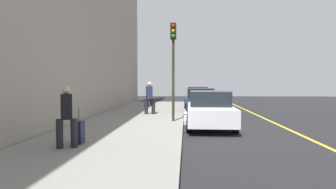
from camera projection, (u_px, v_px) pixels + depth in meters
The scene contains 12 objects.
ground_plane at pixel (207, 128), 11.86m from camera, with size 56.00×56.00×0.00m, color black.
sidewalk at pixel (129, 125), 12.07m from camera, with size 28.00×4.60×0.15m, color gray.
lane_stripe_centre at pixel (286, 128), 11.66m from camera, with size 28.00×0.14×0.01m, color gold.
snow_bank_curb at pixel (189, 116), 15.25m from camera, with size 5.35×0.56×0.22m, color white.
parked_car_maroon at pixel (197, 96), 24.29m from camera, with size 4.79×1.91×1.51m.
parked_car_navy at pixel (200, 100), 18.27m from camera, with size 4.66×2.00×1.51m.
parked_car_white at pixel (209, 109), 12.04m from camera, with size 4.57×1.94×1.51m.
pedestrian_navy_coat at pixel (150, 97), 15.63m from camera, with size 0.51×0.58×1.76m.
pedestrian_black_coat at pixel (67, 115), 7.48m from camera, with size 0.51×0.51×1.63m.
pedestrian_tan_coat at pixel (149, 94), 21.00m from camera, with size 0.53×0.53×1.70m.
traffic_light_pole at pixel (173, 55), 12.68m from camera, with size 0.35×0.26×4.34m.
rolling_suitcase at pixel (79, 132), 8.04m from camera, with size 0.34×0.22×0.99m.
Camera 1 is at (11.87, -0.88, 1.86)m, focal length 30.61 mm.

